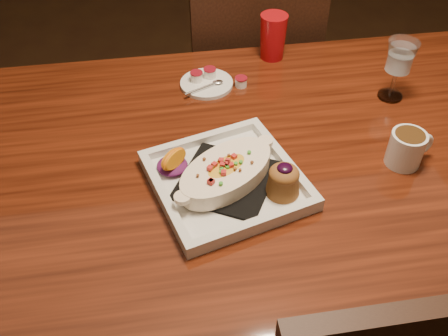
{
  "coord_description": "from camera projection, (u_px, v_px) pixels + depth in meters",
  "views": [
    {
      "loc": [
        -0.31,
        -0.79,
        1.48
      ],
      "look_at": [
        -0.19,
        -0.05,
        0.77
      ],
      "focal_mm": 40.0,
      "sensor_mm": 36.0,
      "label": 1
    }
  ],
  "objects": [
    {
      "name": "saucer",
      "position": [
        206.0,
        82.0,
        1.28
      ],
      "size": [
        0.14,
        0.14,
        0.09
      ],
      "color": "silver",
      "rests_on": "table"
    },
    {
      "name": "creamer_loose",
      "position": [
        241.0,
        82.0,
        1.27
      ],
      "size": [
        0.03,
        0.03,
        0.03
      ],
      "color": "white",
      "rests_on": "table"
    },
    {
      "name": "floor",
      "position": [
        280.0,
        322.0,
        1.62
      ],
      "size": [
        7.0,
        7.0,
        0.0
      ],
      "primitive_type": "plane",
      "color": "black",
      "rests_on": "ground"
    },
    {
      "name": "plate",
      "position": [
        231.0,
        176.0,
        1.0
      ],
      "size": [
        0.35,
        0.35,
        0.08
      ],
      "rotation": [
        0.0,
        0.0,
        0.27
      ],
      "color": "silver",
      "rests_on": "table"
    },
    {
      "name": "red_tumbler",
      "position": [
        273.0,
        37.0,
        1.34
      ],
      "size": [
        0.07,
        0.07,
        0.12
      ],
      "primitive_type": "cone",
      "color": "#AF0C13",
      "rests_on": "table"
    },
    {
      "name": "coffee_mug",
      "position": [
        407.0,
        147.0,
        1.04
      ],
      "size": [
        0.1,
        0.07,
        0.08
      ],
      "rotation": [
        0.0,
        0.0,
        0.19
      ],
      "color": "silver",
      "rests_on": "table"
    },
    {
      "name": "table",
      "position": [
        302.0,
        179.0,
        1.17
      ],
      "size": [
        1.5,
        0.9,
        0.75
      ],
      "color": "maroon",
      "rests_on": "floor"
    },
    {
      "name": "goblet",
      "position": [
        400.0,
        60.0,
        1.18
      ],
      "size": [
        0.07,
        0.07,
        0.15
      ],
      "color": "silver",
      "rests_on": "table"
    },
    {
      "name": "chair_far",
      "position": [
        248.0,
        83.0,
        1.72
      ],
      "size": [
        0.42,
        0.42,
        0.93
      ],
      "rotation": [
        0.0,
        0.0,
        3.14
      ],
      "color": "black",
      "rests_on": "floor"
    }
  ]
}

